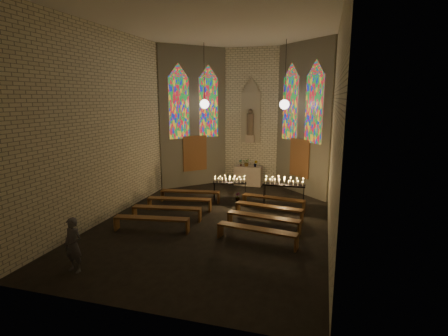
{
  "coord_description": "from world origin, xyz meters",
  "views": [
    {
      "loc": [
        3.68,
        -11.97,
        4.51
      ],
      "look_at": [
        -0.06,
        1.06,
        1.77
      ],
      "focal_mm": 28.0,
      "sensor_mm": 36.0,
      "label": 1
    }
  ],
  "objects_px": {
    "altar": "(248,176)",
    "votive_stand_right": "(284,183)",
    "votive_stand_left": "(230,181)",
    "visitor": "(73,245)",
    "aisle_flower_pot": "(238,197)"
  },
  "relations": [
    {
      "from": "altar",
      "to": "votive_stand_right",
      "type": "relative_size",
      "value": 0.82
    },
    {
      "from": "votive_stand_left",
      "to": "visitor",
      "type": "bearing_deg",
      "value": -120.17
    },
    {
      "from": "altar",
      "to": "votive_stand_left",
      "type": "xyz_separation_m",
      "value": [
        -0.17,
        -3.07,
        0.42
      ]
    },
    {
      "from": "altar",
      "to": "votive_stand_right",
      "type": "bearing_deg",
      "value": -56.62
    },
    {
      "from": "votive_stand_left",
      "to": "visitor",
      "type": "height_order",
      "value": "visitor"
    },
    {
      "from": "votive_stand_left",
      "to": "altar",
      "type": "bearing_deg",
      "value": 74.11
    },
    {
      "from": "votive_stand_left",
      "to": "votive_stand_right",
      "type": "xyz_separation_m",
      "value": [
        2.4,
        -0.31,
        0.15
      ]
    },
    {
      "from": "votive_stand_right",
      "to": "aisle_flower_pot",
      "type": "bearing_deg",
      "value": 165.65
    },
    {
      "from": "altar",
      "to": "votive_stand_left",
      "type": "bearing_deg",
      "value": -93.19
    },
    {
      "from": "altar",
      "to": "aisle_flower_pot",
      "type": "xyz_separation_m",
      "value": [
        0.15,
        -2.89,
        -0.32
      ]
    },
    {
      "from": "aisle_flower_pot",
      "to": "visitor",
      "type": "distance_m",
      "value": 7.89
    },
    {
      "from": "votive_stand_left",
      "to": "votive_stand_right",
      "type": "relative_size",
      "value": 0.88
    },
    {
      "from": "altar",
      "to": "aisle_flower_pot",
      "type": "bearing_deg",
      "value": -87.09
    },
    {
      "from": "altar",
      "to": "aisle_flower_pot",
      "type": "height_order",
      "value": "altar"
    },
    {
      "from": "altar",
      "to": "aisle_flower_pot",
      "type": "distance_m",
      "value": 2.91
    }
  ]
}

